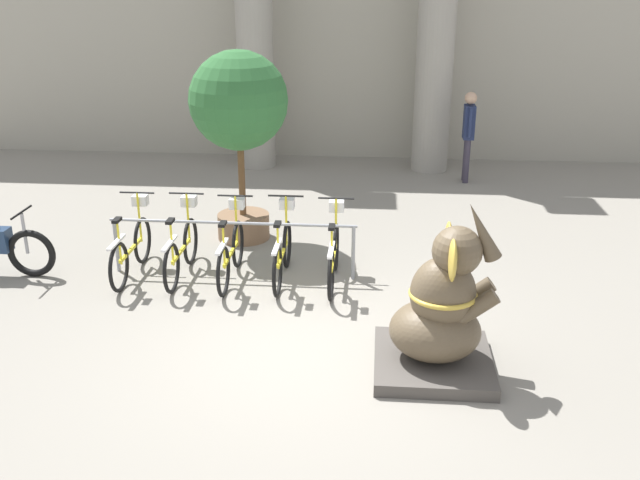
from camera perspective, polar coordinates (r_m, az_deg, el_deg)
ground_plane at (r=7.90m, az=-1.23°, el=-8.80°), size 60.00×60.00×0.00m
building_facade at (r=15.45m, az=2.19°, el=17.61°), size 20.00×0.20×6.00m
column_left at (r=14.68m, az=-5.26°, el=15.89°), size 0.92×0.92×5.16m
column_right at (r=14.50m, az=9.27°, el=15.64°), size 0.92×0.92×5.16m
bike_rack at (r=9.57m, az=-7.01°, el=0.49°), size 3.33×0.05×0.77m
bicycle_0 at (r=9.90m, az=-14.83°, el=-0.54°), size 0.48×1.61×1.06m
bicycle_1 at (r=9.72m, az=-11.00°, el=-0.62°), size 0.48×1.61×1.06m
bicycle_2 at (r=9.52m, az=-7.11°, el=-0.87°), size 0.48×1.61×1.06m
bicycle_3 at (r=9.45m, az=-3.00°, el=-0.89°), size 0.48×1.61×1.06m
bicycle_4 at (r=9.34m, az=1.11°, el=-1.13°), size 0.48×1.61×1.06m
elephant_statue at (r=7.38m, az=9.64°, el=-5.87°), size 1.22×1.22×1.85m
person_pedestrian at (r=13.98m, az=11.80°, el=8.73°), size 0.23×0.47×1.74m
potted_tree at (r=10.55m, az=-6.50°, el=10.25°), size 1.44×1.44×2.84m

